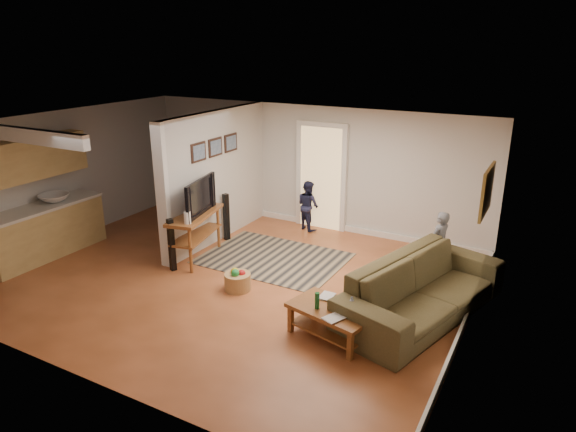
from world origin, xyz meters
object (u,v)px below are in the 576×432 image
(speaker_right, at_px, (226,217))
(toy_basket, at_px, (238,281))
(toddler, at_px, (308,229))
(coffee_table, at_px, (333,314))
(speaker_left, at_px, (172,245))
(sofa, at_px, (420,315))
(tv_console, at_px, (196,218))
(child, at_px, (435,276))

(speaker_right, height_order, toy_basket, speaker_right)
(speaker_right, distance_m, toddler, 1.78)
(coffee_table, height_order, speaker_left, speaker_left)
(sofa, height_order, tv_console, tv_console)
(speaker_left, height_order, child, speaker_left)
(speaker_left, relative_size, child, 0.82)
(speaker_right, bearing_deg, sofa, 1.91)
(speaker_left, bearing_deg, speaker_right, 112.43)
(coffee_table, bearing_deg, toddler, 120.92)
(tv_console, xyz_separation_m, toy_basket, (1.31, -0.68, -0.62))
(speaker_left, bearing_deg, toddler, 91.21)
(tv_console, bearing_deg, toy_basket, -39.97)
(sofa, relative_size, coffee_table, 2.33)
(tv_console, height_order, speaker_right, tv_console)
(child, bearing_deg, tv_console, -47.79)
(tv_console, bearing_deg, coffee_table, -33.67)
(speaker_right, relative_size, toddler, 0.91)
(coffee_table, xyz_separation_m, child, (0.76, 2.52, -0.34))
(sofa, distance_m, child, 1.40)
(toy_basket, bearing_deg, coffee_table, -16.26)
(toy_basket, bearing_deg, speaker_right, 129.26)
(sofa, height_order, child, child)
(speaker_right, bearing_deg, child, 21.11)
(toy_basket, bearing_deg, child, 37.00)
(speaker_left, relative_size, speaker_right, 0.98)
(child, bearing_deg, speaker_left, -40.73)
(child, xyz_separation_m, toddler, (-2.87, 1.00, 0.00))
(speaker_right, relative_size, toy_basket, 2.26)
(toddler, bearing_deg, child, -172.52)
(sofa, bearing_deg, toy_basket, 118.61)
(speaker_left, xyz_separation_m, speaker_right, (0.00, 1.60, 0.01))
(sofa, bearing_deg, speaker_left, 113.57)
(sofa, bearing_deg, coffee_table, 158.68)
(coffee_table, bearing_deg, toy_basket, 163.74)
(coffee_table, height_order, speaker_right, speaker_right)
(tv_console, bearing_deg, child, 5.70)
(toy_basket, bearing_deg, speaker_left, 176.69)
(speaker_left, height_order, toy_basket, speaker_left)
(toddler, bearing_deg, tv_console, 91.96)
(coffee_table, distance_m, tv_console, 3.42)
(tv_console, relative_size, speaker_right, 1.53)
(tv_console, bearing_deg, speaker_left, -108.98)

